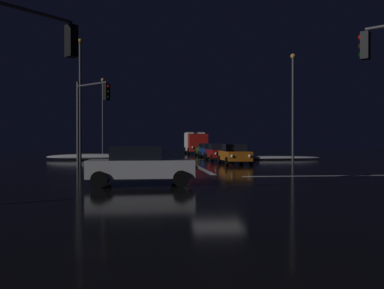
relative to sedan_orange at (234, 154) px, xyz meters
name	(u,v)px	position (x,y,z in m)	size (l,w,h in m)	color
ground	(218,178)	(-3.21, -10.73, -0.85)	(120.00, 120.00, 0.10)	black
stop_line_north	(198,167)	(-3.21, -2.94, -0.80)	(0.35, 13.30, 0.01)	white
centre_line_ns	(183,160)	(-3.21, 8.66, -0.80)	(22.00, 0.15, 0.01)	yellow
crosswalk_bar_east	(368,175)	(4.68, -10.73, -0.80)	(13.30, 0.40, 0.01)	white
snow_bank_left_curb	(94,157)	(-11.80, 8.76, -0.50)	(8.97, 1.50, 0.60)	white
snow_bank_right_curb	(273,158)	(5.38, 7.20, -0.62)	(9.50, 1.50, 0.37)	white
sedan_orange	(234,154)	(0.00, 0.00, 0.00)	(2.02, 4.33, 1.57)	#C66014
sedan_red	(219,152)	(-0.18, 5.87, 0.00)	(2.02, 4.33, 1.57)	maroon
sedan_blue	(211,151)	(0.13, 12.37, 0.00)	(2.02, 4.33, 1.57)	navy
sedan_green	(205,149)	(0.28, 18.40, 0.00)	(2.02, 4.33, 1.57)	#14512D
box_truck	(195,142)	(-0.07, 25.32, 0.91)	(2.68, 8.28, 3.08)	red
sedan_white_crossing	(140,165)	(-6.97, -14.06, 0.00)	(4.33, 2.02, 1.57)	silver
traffic_signal_nw	(90,108)	(-10.45, -3.49, 3.16)	(2.46, 2.46, 5.82)	#4C4C51
traffic_signal_sw	(19,62)	(-10.42, -17.95, 3.29)	(2.56, 2.56, 5.99)	#4C4C51
streetlamp_right_near	(293,100)	(5.68, 2.66, 4.54)	(0.44, 0.44, 9.30)	#424247
streetlamp_left_far	(103,111)	(-12.10, 18.66, 4.62)	(0.44, 0.44, 9.45)	#424247
streetlamp_left_near	(80,92)	(-12.10, 2.66, 4.94)	(0.44, 0.44, 10.07)	#424247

